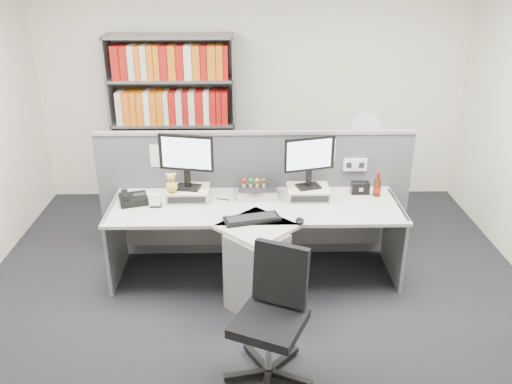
{
  "coord_description": "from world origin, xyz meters",
  "views": [
    {
      "loc": [
        -0.08,
        -3.5,
        2.72
      ],
      "look_at": [
        0.0,
        0.65,
        0.92
      ],
      "focal_mm": 37.47,
      "sensor_mm": 36.0,
      "label": 1
    }
  ],
  "objects_px": {
    "monitor_left": "(186,157)",
    "cola_bottle": "(377,187)",
    "shelving_unit": "(175,126)",
    "desk": "(256,243)",
    "filing_cabinet": "(360,190)",
    "desk_calendar": "(155,201)",
    "office_chair": "(273,312)",
    "keyboard": "(252,219)",
    "mouse": "(300,221)",
    "desk_phone": "(133,199)",
    "desk_fan": "(365,131)",
    "desktop_pc": "(257,191)",
    "speaker": "(360,188)",
    "monitor_right": "(309,158)"
  },
  "relations": [
    {
      "from": "monitor_right",
      "to": "mouse",
      "type": "distance_m",
      "value": 0.65
    },
    {
      "from": "cola_bottle",
      "to": "desk_calendar",
      "type": "bearing_deg",
      "value": -174.35
    },
    {
      "from": "desk",
      "to": "speaker",
      "type": "distance_m",
      "value": 1.13
    },
    {
      "from": "keyboard",
      "to": "filing_cabinet",
      "type": "bearing_deg",
      "value": 50.17
    },
    {
      "from": "desktop_pc",
      "to": "desk_phone",
      "type": "height_order",
      "value": "desk_phone"
    },
    {
      "from": "shelving_unit",
      "to": "mouse",
      "type": "bearing_deg",
      "value": -57.65
    },
    {
      "from": "monitor_left",
      "to": "speaker",
      "type": "bearing_deg",
      "value": 3.08
    },
    {
      "from": "desk",
      "to": "monitor_right",
      "type": "bearing_deg",
      "value": 38.35
    },
    {
      "from": "desk_calendar",
      "to": "office_chair",
      "type": "distance_m",
      "value": 1.63
    },
    {
      "from": "desk_calendar",
      "to": "speaker",
      "type": "height_order",
      "value": "desk_calendar"
    },
    {
      "from": "desk_phone",
      "to": "cola_bottle",
      "type": "relative_size",
      "value": 1.28
    },
    {
      "from": "desk",
      "to": "filing_cabinet",
      "type": "height_order",
      "value": "desk"
    },
    {
      "from": "mouse",
      "to": "desk_phone",
      "type": "distance_m",
      "value": 1.53
    },
    {
      "from": "monitor_right",
      "to": "desktop_pc",
      "type": "bearing_deg",
      "value": 172.92
    },
    {
      "from": "monitor_right",
      "to": "speaker",
      "type": "distance_m",
      "value": 0.6
    },
    {
      "from": "monitor_left",
      "to": "desk_fan",
      "type": "bearing_deg",
      "value": 29.24
    },
    {
      "from": "mouse",
      "to": "office_chair",
      "type": "bearing_deg",
      "value": -106.03
    },
    {
      "from": "desk_phone",
      "to": "cola_bottle",
      "type": "height_order",
      "value": "cola_bottle"
    },
    {
      "from": "desk",
      "to": "filing_cabinet",
      "type": "xyz_separation_m",
      "value": [
        1.2,
        1.4,
        -0.11
      ]
    },
    {
      "from": "desk",
      "to": "mouse",
      "type": "xyz_separation_m",
      "value": [
        0.36,
        -0.14,
        0.28
      ]
    },
    {
      "from": "filing_cabinet",
      "to": "desk_fan",
      "type": "bearing_deg",
      "value": -90.0
    },
    {
      "from": "keyboard",
      "to": "filing_cabinet",
      "type": "distance_m",
      "value": 1.97
    },
    {
      "from": "keyboard",
      "to": "desk_phone",
      "type": "xyz_separation_m",
      "value": [
        -1.07,
        0.38,
        0.02
      ]
    },
    {
      "from": "desk_fan",
      "to": "filing_cabinet",
      "type": "bearing_deg",
      "value": 90.0
    },
    {
      "from": "mouse",
      "to": "office_chair",
      "type": "relative_size",
      "value": 0.12
    },
    {
      "from": "desk_fan",
      "to": "desktop_pc",
      "type": "bearing_deg",
      "value": -140.98
    },
    {
      "from": "monitor_right",
      "to": "desk_fan",
      "type": "relative_size",
      "value": 0.88
    },
    {
      "from": "monitor_left",
      "to": "cola_bottle",
      "type": "distance_m",
      "value": 1.77
    },
    {
      "from": "keyboard",
      "to": "desk_phone",
      "type": "height_order",
      "value": "desk_phone"
    },
    {
      "from": "desk_phone",
      "to": "speaker",
      "type": "relative_size",
      "value": 1.8
    },
    {
      "from": "monitor_right",
      "to": "desk_fan",
      "type": "height_order",
      "value": "monitor_right"
    },
    {
      "from": "desk_calendar",
      "to": "desktop_pc",
      "type": "bearing_deg",
      "value": 14.43
    },
    {
      "from": "desk_phone",
      "to": "shelving_unit",
      "type": "xyz_separation_m",
      "value": [
        0.21,
        1.55,
        0.22
      ]
    },
    {
      "from": "speaker",
      "to": "desk",
      "type": "bearing_deg",
      "value": -154.45
    },
    {
      "from": "shelving_unit",
      "to": "filing_cabinet",
      "type": "distance_m",
      "value": 2.24
    },
    {
      "from": "desk_phone",
      "to": "desk_calendar",
      "type": "distance_m",
      "value": 0.23
    },
    {
      "from": "mouse",
      "to": "desktop_pc",
      "type": "bearing_deg",
      "value": 120.43
    },
    {
      "from": "monitor_left",
      "to": "keyboard",
      "type": "relative_size",
      "value": 1.01
    },
    {
      "from": "shelving_unit",
      "to": "monitor_right",
      "type": "bearing_deg",
      "value": -46.61
    },
    {
      "from": "shelving_unit",
      "to": "cola_bottle",
      "type": "bearing_deg",
      "value": -35.41
    },
    {
      "from": "monitor_left",
      "to": "office_chair",
      "type": "height_order",
      "value": "monitor_left"
    },
    {
      "from": "desk_phone",
      "to": "mouse",
      "type": "bearing_deg",
      "value": -16.58
    },
    {
      "from": "monitor_right",
      "to": "speaker",
      "type": "bearing_deg",
      "value": 9.82
    },
    {
      "from": "desktop_pc",
      "to": "monitor_right",
      "type": "bearing_deg",
      "value": -7.08
    },
    {
      "from": "speaker",
      "to": "cola_bottle",
      "type": "distance_m",
      "value": 0.16
    },
    {
      "from": "monitor_right",
      "to": "keyboard",
      "type": "bearing_deg",
      "value": -138.16
    },
    {
      "from": "office_chair",
      "to": "desk_calendar",
      "type": "bearing_deg",
      "value": 127.75
    },
    {
      "from": "cola_bottle",
      "to": "desk_phone",
      "type": "bearing_deg",
      "value": -177.11
    },
    {
      "from": "desk_phone",
      "to": "speaker",
      "type": "xyz_separation_m",
      "value": [
        2.09,
        0.17,
        0.02
      ]
    },
    {
      "from": "desk",
      "to": "desk_phone",
      "type": "xyz_separation_m",
      "value": [
        -1.11,
        0.29,
        0.3
      ]
    }
  ]
}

